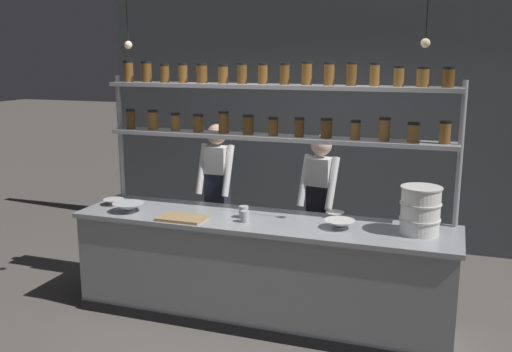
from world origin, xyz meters
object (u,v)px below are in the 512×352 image
object	(u,v)px
cutting_board	(182,218)
serving_cup_by_board	(245,216)
prep_bowl_near_right	(340,224)
serving_cup_front	(244,212)
container_stack	(420,210)
prep_bowl_center_back	(114,202)
chef_center	(320,205)
spice_shelf_unit	(273,113)
prep_bowl_center_front	(335,215)
prep_bowl_near_left	(128,207)
chef_left	(217,191)

from	to	relation	value
cutting_board	serving_cup_by_board	size ratio (longest dim) A/B	4.08
cutting_board	prep_bowl_near_right	xyz separation A→B (m)	(1.33, 0.20, 0.02)
prep_bowl_near_right	serving_cup_front	world-z (taller)	serving_cup_front
container_stack	prep_bowl_center_back	distance (m)	2.78
chef_center	container_stack	xyz separation A→B (m)	(0.97, -0.71, 0.22)
spice_shelf_unit	prep_bowl_center_back	size ratio (longest dim) A/B	16.29
prep_bowl_center_front	prep_bowl_near_right	bearing A→B (deg)	-71.86
prep_bowl_near_left	chef_left	bearing A→B (deg)	63.93
cutting_board	serving_cup_by_board	world-z (taller)	serving_cup_by_board
serving_cup_by_board	container_stack	bearing A→B (deg)	6.52
container_stack	prep_bowl_near_right	bearing A→B (deg)	-173.76
chef_left	serving_cup_by_board	distance (m)	1.11
chef_center	prep_bowl_near_left	world-z (taller)	chef_center
chef_left	chef_center	world-z (taller)	chef_left
prep_bowl_center_front	container_stack	bearing A→B (deg)	-18.36
spice_shelf_unit	prep_bowl_near_left	xyz separation A→B (m)	(-1.21, -0.49, -0.85)
prep_bowl_center_front	serving_cup_front	distance (m)	0.79
serving_cup_front	chef_left	bearing A→B (deg)	126.78
chef_left	prep_bowl_center_front	world-z (taller)	chef_left
container_stack	chef_center	bearing A→B (deg)	143.51
prep_bowl_near_left	prep_bowl_near_right	distance (m)	1.90
prep_bowl_near_right	chef_center	bearing A→B (deg)	113.77
chef_left	prep_bowl_center_back	size ratio (longest dim) A/B	8.28
prep_bowl_center_front	prep_bowl_near_right	distance (m)	0.32
serving_cup_by_board	prep_bowl_center_back	bearing A→B (deg)	174.66
serving_cup_front	container_stack	bearing A→B (deg)	1.33
spice_shelf_unit	prep_bowl_center_back	bearing A→B (deg)	-167.53
container_stack	prep_bowl_center_front	distance (m)	0.78
container_stack	cutting_board	size ratio (longest dim) A/B	0.95
prep_bowl_near_right	cutting_board	bearing A→B (deg)	-171.62
serving_cup_front	serving_cup_by_board	distance (m)	0.14
prep_bowl_center_front	prep_bowl_near_left	bearing A→B (deg)	-166.21
prep_bowl_near_right	serving_cup_by_board	size ratio (longest dim) A/B	2.58
spice_shelf_unit	serving_cup_front	bearing A→B (deg)	-115.78
spice_shelf_unit	container_stack	size ratio (longest dim) A/B	8.39
container_stack	prep_bowl_center_front	world-z (taller)	container_stack
chef_left	serving_cup_by_board	xyz separation A→B (m)	(0.64, -0.91, 0.04)
prep_bowl_center_front	chef_center	bearing A→B (deg)	117.18
spice_shelf_unit	serving_cup_front	distance (m)	0.91
cutting_board	prep_bowl_near_left	world-z (taller)	prep_bowl_near_left
serving_cup_by_board	serving_cup_front	bearing A→B (deg)	113.99
cutting_board	prep_bowl_near_left	distance (m)	0.57
spice_shelf_unit	prep_bowl_near_right	distance (m)	1.15
prep_bowl_center_back	prep_bowl_near_right	world-z (taller)	prep_bowl_near_right
prep_bowl_near_left	serving_cup_by_board	world-z (taller)	serving_cup_by_board
prep_bowl_center_front	prep_bowl_near_right	size ratio (longest dim) A/B	0.66
cutting_board	prep_bowl_center_back	distance (m)	0.86
prep_bowl_center_back	serving_cup_by_board	bearing A→B (deg)	-5.34
prep_bowl_center_back	prep_bowl_center_front	bearing A→B (deg)	7.57
prep_bowl_near_left	serving_cup_by_board	bearing A→B (deg)	2.01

